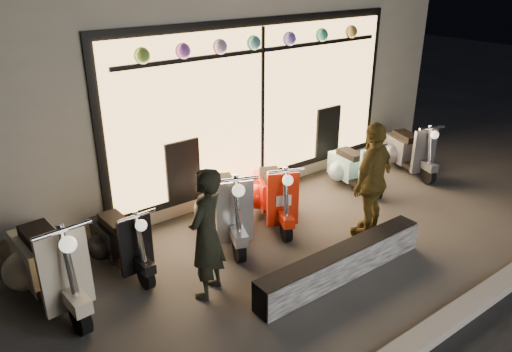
{
  "coord_description": "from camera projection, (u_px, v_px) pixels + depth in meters",
  "views": [
    {
      "loc": [
        -3.96,
        -4.2,
        3.66
      ],
      "look_at": [
        -0.33,
        0.6,
        1.05
      ],
      "focal_mm": 35.0,
      "sensor_mm": 36.0,
      "label": 1
    }
  ],
  "objects": [
    {
      "name": "ground",
      "position": [
        302.0,
        256.0,
        6.72
      ],
      "size": [
        40.0,
        40.0,
        0.0
      ],
      "primitive_type": "plane",
      "color": "#383533",
      "rests_on": "ground"
    },
    {
      "name": "kerb",
      "position": [
        430.0,
        333.0,
        5.23
      ],
      "size": [
        40.0,
        0.25,
        0.12
      ],
      "primitive_type": "cube",
      "color": "slate",
      "rests_on": "ground"
    },
    {
      "name": "shop_building",
      "position": [
        131.0,
        49.0,
        9.53
      ],
      "size": [
        10.2,
        6.23,
        4.2
      ],
      "color": "beige",
      "rests_on": "ground"
    },
    {
      "name": "graffiti_barrier",
      "position": [
        342.0,
        263.0,
        6.2
      ],
      "size": [
        2.6,
        0.28,
        0.4
      ],
      "primitive_type": "cube",
      "color": "black",
      "rests_on": "ground"
    },
    {
      "name": "scooter_silver",
      "position": [
        225.0,
        204.0,
        7.15
      ],
      "size": [
        0.87,
        1.54,
        1.11
      ],
      "rotation": [
        0.0,
        0.0,
        -0.37
      ],
      "color": "black",
      "rests_on": "ground"
    },
    {
      "name": "scooter_red",
      "position": [
        273.0,
        193.0,
        7.58
      ],
      "size": [
        0.84,
        1.39,
        1.02
      ],
      "rotation": [
        0.0,
        0.0,
        -0.42
      ],
      "color": "black",
      "rests_on": "ground"
    },
    {
      "name": "scooter_black",
      "position": [
        119.0,
        239.0,
        6.39
      ],
      "size": [
        0.45,
        1.31,
        0.93
      ],
      "rotation": [
        0.0,
        0.0,
        0.05
      ],
      "color": "black",
      "rests_on": "ground"
    },
    {
      "name": "scooter_cream",
      "position": [
        47.0,
        261.0,
        5.75
      ],
      "size": [
        0.58,
        1.65,
        1.18
      ],
      "rotation": [
        0.0,
        0.0,
        0.06
      ],
      "color": "black",
      "rests_on": "ground"
    },
    {
      "name": "scooter_blue",
      "position": [
        351.0,
        167.0,
        8.68
      ],
      "size": [
        0.51,
        1.25,
        0.89
      ],
      "rotation": [
        0.0,
        0.0,
        -0.14
      ],
      "color": "black",
      "rests_on": "ground"
    },
    {
      "name": "scooter_grey",
      "position": [
        406.0,
        149.0,
        9.36
      ],
      "size": [
        0.74,
        1.38,
        0.99
      ],
      "rotation": [
        0.0,
        0.0,
        -0.33
      ],
      "color": "black",
      "rests_on": "ground"
    },
    {
      "name": "man",
      "position": [
        206.0,
        234.0,
        5.66
      ],
      "size": [
        0.7,
        0.63,
        1.6
      ],
      "primitive_type": "imported",
      "rotation": [
        0.0,
        0.0,
        3.7
      ],
      "color": "black",
      "rests_on": "ground"
    },
    {
      "name": "woman",
      "position": [
        372.0,
        180.0,
        6.94
      ],
      "size": [
        1.06,
        0.65,
        1.69
      ],
      "primitive_type": "imported",
      "rotation": [
        0.0,
        0.0,
        3.4
      ],
      "color": "brown",
      "rests_on": "ground"
    }
  ]
}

